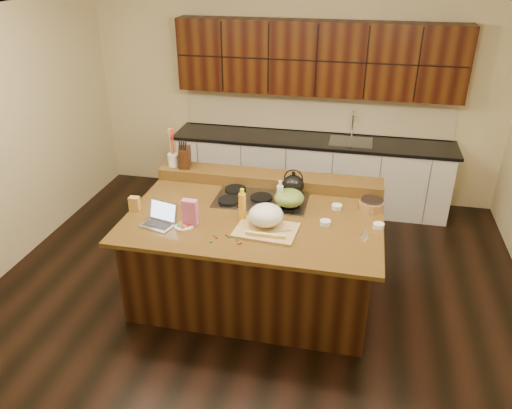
# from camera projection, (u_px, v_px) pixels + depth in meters

# --- Properties ---
(room) EXTENTS (5.52, 5.02, 2.72)m
(room) POSITION_uv_depth(u_px,v_px,m) (255.00, 173.00, 4.55)
(room) COLOR black
(room) RESTS_ON ground
(island) EXTENTS (2.40, 1.60, 0.92)m
(island) POSITION_uv_depth(u_px,v_px,m) (255.00, 255.00, 4.96)
(island) COLOR black
(island) RESTS_ON ground
(back_ledge) EXTENTS (2.40, 0.30, 0.12)m
(back_ledge) POSITION_uv_depth(u_px,v_px,m) (269.00, 179.00, 5.33)
(back_ledge) COLOR black
(back_ledge) RESTS_ON island
(cooktop) EXTENTS (0.92, 0.52, 0.05)m
(cooktop) POSITION_uv_depth(u_px,v_px,m) (261.00, 199.00, 5.00)
(cooktop) COLOR gray
(cooktop) RESTS_ON island
(back_counter) EXTENTS (3.70, 0.66, 2.40)m
(back_counter) POSITION_uv_depth(u_px,v_px,m) (313.00, 134.00, 6.60)
(back_counter) COLOR silver
(back_counter) RESTS_ON ground
(kettle) EXTENTS (0.28, 0.28, 0.20)m
(kettle) POSITION_uv_depth(u_px,v_px,m) (293.00, 185.00, 5.00)
(kettle) COLOR black
(kettle) RESTS_ON cooktop
(green_bowl) EXTENTS (0.36, 0.36, 0.16)m
(green_bowl) POSITION_uv_depth(u_px,v_px,m) (289.00, 198.00, 4.78)
(green_bowl) COLOR #597830
(green_bowl) RESTS_ON cooktop
(laptop) EXTENTS (0.34, 0.29, 0.20)m
(laptop) POSITION_uv_depth(u_px,v_px,m) (160.00, 218.00, 4.56)
(laptop) COLOR #B7B7BC
(laptop) RESTS_ON island
(oil_bottle) EXTENTS (0.08, 0.08, 0.27)m
(oil_bottle) POSITION_uv_depth(u_px,v_px,m) (242.00, 207.00, 4.59)
(oil_bottle) COLOR gold
(oil_bottle) RESTS_ON island
(vinegar_bottle) EXTENTS (0.08, 0.08, 0.25)m
(vinegar_bottle) POSITION_uv_depth(u_px,v_px,m) (280.00, 198.00, 4.79)
(vinegar_bottle) COLOR silver
(vinegar_bottle) RESTS_ON island
(wooden_tray) EXTENTS (0.58, 0.46, 0.22)m
(wooden_tray) POSITION_uv_depth(u_px,v_px,m) (266.00, 219.00, 4.47)
(wooden_tray) COLOR tan
(wooden_tray) RESTS_ON island
(ramekin_a) EXTENTS (0.13, 0.13, 0.04)m
(ramekin_a) POSITION_uv_depth(u_px,v_px,m) (379.00, 226.00, 4.51)
(ramekin_a) COLOR white
(ramekin_a) RESTS_ON island
(ramekin_b) EXTENTS (0.11, 0.11, 0.04)m
(ramekin_b) POSITION_uv_depth(u_px,v_px,m) (325.00, 223.00, 4.56)
(ramekin_b) COLOR white
(ramekin_b) RESTS_ON island
(ramekin_c) EXTENTS (0.11, 0.11, 0.04)m
(ramekin_c) POSITION_uv_depth(u_px,v_px,m) (337.00, 207.00, 4.84)
(ramekin_c) COLOR white
(ramekin_c) RESTS_ON island
(strainer_bowl) EXTENTS (0.30, 0.30, 0.09)m
(strainer_bowl) POSITION_uv_depth(u_px,v_px,m) (371.00, 205.00, 4.82)
(strainer_bowl) COLOR #996B3F
(strainer_bowl) RESTS_ON island
(kitchen_timer) EXTENTS (0.09, 0.09, 0.07)m
(kitchen_timer) POSITION_uv_depth(u_px,v_px,m) (365.00, 233.00, 4.37)
(kitchen_timer) COLOR silver
(kitchen_timer) RESTS_ON island
(pink_bag) EXTENTS (0.14, 0.07, 0.25)m
(pink_bag) POSITION_uv_depth(u_px,v_px,m) (190.00, 213.00, 4.52)
(pink_bag) COLOR #D061A0
(pink_bag) RESTS_ON island
(candy_plate) EXTENTS (0.22, 0.22, 0.01)m
(candy_plate) POSITION_uv_depth(u_px,v_px,m) (184.00, 226.00, 4.54)
(candy_plate) COLOR white
(candy_plate) RESTS_ON island
(package_box) EXTENTS (0.10, 0.07, 0.14)m
(package_box) POSITION_uv_depth(u_px,v_px,m) (135.00, 204.00, 4.79)
(package_box) COLOR gold
(package_box) RESTS_ON island
(utensil_crock) EXTENTS (0.16, 0.16, 0.14)m
(utensil_crock) POSITION_uv_depth(u_px,v_px,m) (173.00, 160.00, 5.47)
(utensil_crock) COLOR white
(utensil_crock) RESTS_ON back_ledge
(knife_block) EXTENTS (0.15, 0.20, 0.22)m
(knife_block) POSITION_uv_depth(u_px,v_px,m) (185.00, 157.00, 5.43)
(knife_block) COLOR black
(knife_block) RESTS_ON back_ledge
(gumdrop_0) EXTENTS (0.02, 0.02, 0.02)m
(gumdrop_0) POSITION_uv_depth(u_px,v_px,m) (216.00, 238.00, 4.35)
(gumdrop_0) COLOR red
(gumdrop_0) RESTS_ON island
(gumdrop_1) EXTENTS (0.02, 0.02, 0.02)m
(gumdrop_1) POSITION_uv_depth(u_px,v_px,m) (255.00, 234.00, 4.40)
(gumdrop_1) COLOR #198C26
(gumdrop_1) RESTS_ON island
(gumdrop_2) EXTENTS (0.02, 0.02, 0.02)m
(gumdrop_2) POSITION_uv_depth(u_px,v_px,m) (266.00, 238.00, 4.34)
(gumdrop_2) COLOR red
(gumdrop_2) RESTS_ON island
(gumdrop_3) EXTENTS (0.02, 0.02, 0.02)m
(gumdrop_3) POSITION_uv_depth(u_px,v_px,m) (214.00, 235.00, 4.39)
(gumdrop_3) COLOR #198C26
(gumdrop_3) RESTS_ON island
(gumdrop_4) EXTENTS (0.02, 0.02, 0.02)m
(gumdrop_4) POSITION_uv_depth(u_px,v_px,m) (251.00, 237.00, 4.35)
(gumdrop_4) COLOR red
(gumdrop_4) RESTS_ON island
(gumdrop_5) EXTENTS (0.02, 0.02, 0.02)m
(gumdrop_5) POSITION_uv_depth(u_px,v_px,m) (237.00, 240.00, 4.32)
(gumdrop_5) COLOR #198C26
(gumdrop_5) RESTS_ON island
(gumdrop_6) EXTENTS (0.02, 0.02, 0.02)m
(gumdrop_6) POSITION_uv_depth(u_px,v_px,m) (227.00, 235.00, 4.39)
(gumdrop_6) COLOR red
(gumdrop_6) RESTS_ON island
(gumdrop_7) EXTENTS (0.02, 0.02, 0.02)m
(gumdrop_7) POSITION_uv_depth(u_px,v_px,m) (228.00, 237.00, 4.36)
(gumdrop_7) COLOR #198C26
(gumdrop_7) RESTS_ON island
(gumdrop_8) EXTENTS (0.02, 0.02, 0.02)m
(gumdrop_8) POSITION_uv_depth(u_px,v_px,m) (239.00, 243.00, 4.26)
(gumdrop_8) COLOR red
(gumdrop_8) RESTS_ON island
(gumdrop_9) EXTENTS (0.02, 0.02, 0.02)m
(gumdrop_9) POSITION_uv_depth(u_px,v_px,m) (211.00, 241.00, 4.29)
(gumdrop_9) COLOR #198C26
(gumdrop_9) RESTS_ON island
(gumdrop_10) EXTENTS (0.02, 0.02, 0.02)m
(gumdrop_10) POSITION_uv_depth(u_px,v_px,m) (241.00, 243.00, 4.28)
(gumdrop_10) COLOR red
(gumdrop_10) RESTS_ON island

